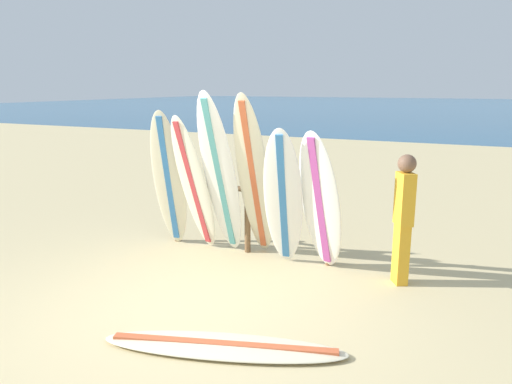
% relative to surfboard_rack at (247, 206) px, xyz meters
% --- Properties ---
extents(ground_plane, '(120.00, 120.00, 0.00)m').
position_rel_surfboard_rack_xyz_m(ground_plane, '(0.22, -2.06, -0.72)').
color(ground_plane, '#CCB784').
extents(ocean_water, '(120.00, 80.00, 0.01)m').
position_rel_surfboard_rack_xyz_m(ocean_water, '(0.22, 55.94, -0.71)').
color(ocean_water, '#1E5984').
rests_on(ocean_water, ground).
extents(surfboard_rack, '(2.64, 0.09, 1.12)m').
position_rel_surfboard_rack_xyz_m(surfboard_rack, '(0.00, 0.00, 0.00)').
color(surfboard_rack, brown).
rests_on(surfboard_rack, ground).
extents(surfboard_leaning_far_left, '(0.60, 0.65, 2.14)m').
position_rel_surfboard_rack_xyz_m(surfboard_leaning_far_left, '(-1.19, -0.29, 0.35)').
color(surfboard_leaning_far_left, beige).
rests_on(surfboard_leaning_far_left, ground).
extents(surfboard_leaning_left, '(0.63, 0.84, 2.09)m').
position_rel_surfboard_rack_xyz_m(surfboard_leaning_left, '(-0.71, -0.34, 0.33)').
color(surfboard_leaning_left, silver).
rests_on(surfboard_leaning_left, ground).
extents(surfboard_leaning_center_left, '(0.53, 0.96, 2.43)m').
position_rel_surfboard_rack_xyz_m(surfboard_leaning_center_left, '(-0.24, -0.38, 0.50)').
color(surfboard_leaning_center_left, white).
rests_on(surfboard_leaning_center_left, ground).
extents(surfboard_leaning_center, '(0.56, 1.07, 2.40)m').
position_rel_surfboard_rack_xyz_m(surfboard_leaning_center, '(0.25, -0.29, 0.48)').
color(surfboard_leaning_center, beige).
rests_on(surfboard_leaning_center, ground).
extents(surfboard_leaning_center_right, '(0.64, 0.78, 1.97)m').
position_rel_surfboard_rack_xyz_m(surfboard_leaning_center_right, '(0.72, -0.38, 0.27)').
color(surfboard_leaning_center_right, white).
rests_on(surfboard_leaning_center_right, ground).
extents(surfboard_leaning_right, '(0.70, 0.76, 1.94)m').
position_rel_surfboard_rack_xyz_m(surfboard_leaning_right, '(1.22, -0.32, 0.26)').
color(surfboard_leaning_right, white).
rests_on(surfboard_leaning_right, ground).
extents(surfboard_lying_on_sand, '(2.41, 1.18, 0.08)m').
position_rel_surfboard_rack_xyz_m(surfboard_lying_on_sand, '(1.01, -2.58, -0.68)').
color(surfboard_lying_on_sand, beige).
rests_on(surfboard_lying_on_sand, ground).
extents(beachgoer_standing, '(0.28, 0.32, 1.66)m').
position_rel_surfboard_rack_xyz_m(beachgoer_standing, '(2.27, -0.23, 0.20)').
color(beachgoer_standing, gold).
rests_on(beachgoer_standing, ground).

